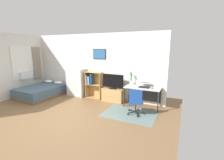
{
  "coord_description": "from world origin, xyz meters",
  "views": [
    {
      "loc": [
        3.59,
        -3.32,
        2.13
      ],
      "look_at": [
        1.32,
        1.5,
        1.02
      ],
      "focal_mm": 25.13,
      "sensor_mm": 36.0,
      "label": 1
    }
  ],
  "objects_px": {
    "office_chair": "(136,101)",
    "laptop": "(145,85)",
    "bed": "(42,91)",
    "dresser": "(76,82)",
    "bookshelf": "(93,83)",
    "wine_glass": "(132,83)",
    "tv_stand": "(113,95)",
    "computer_mouse": "(152,88)",
    "desk": "(143,90)",
    "television": "(113,82)",
    "bamboo_vase": "(131,78)"
  },
  "relations": [
    {
      "from": "bed",
      "to": "tv_stand",
      "type": "bearing_deg",
      "value": 14.2
    },
    {
      "from": "computer_mouse",
      "to": "laptop",
      "type": "bearing_deg",
      "value": 158.58
    },
    {
      "from": "tv_stand",
      "to": "laptop",
      "type": "bearing_deg",
      "value": -1.81
    },
    {
      "from": "bookshelf",
      "to": "office_chair",
      "type": "height_order",
      "value": "bookshelf"
    },
    {
      "from": "desk",
      "to": "bed",
      "type": "bearing_deg",
      "value": -170.42
    },
    {
      "from": "bookshelf",
      "to": "wine_glass",
      "type": "distance_m",
      "value": 1.86
    },
    {
      "from": "computer_mouse",
      "to": "tv_stand",
      "type": "bearing_deg",
      "value": 174.36
    },
    {
      "from": "television",
      "to": "office_chair",
      "type": "height_order",
      "value": "television"
    },
    {
      "from": "bed",
      "to": "dresser",
      "type": "bearing_deg",
      "value": 29.63
    },
    {
      "from": "bookshelf",
      "to": "laptop",
      "type": "height_order",
      "value": "bookshelf"
    },
    {
      "from": "computer_mouse",
      "to": "bed",
      "type": "bearing_deg",
      "value": -172.65
    },
    {
      "from": "desk",
      "to": "wine_glass",
      "type": "xyz_separation_m",
      "value": [
        -0.38,
        -0.13,
        0.27
      ]
    },
    {
      "from": "bamboo_vase",
      "to": "office_chair",
      "type": "bearing_deg",
      "value": -63.15
    },
    {
      "from": "desk",
      "to": "dresser",
      "type": "bearing_deg",
      "value": 179.8
    },
    {
      "from": "bed",
      "to": "bookshelf",
      "type": "relative_size",
      "value": 1.73
    },
    {
      "from": "bed",
      "to": "wine_glass",
      "type": "bearing_deg",
      "value": 9.24
    },
    {
      "from": "bed",
      "to": "tv_stand",
      "type": "xyz_separation_m",
      "value": [
        3.13,
        0.76,
        0.03
      ]
    },
    {
      "from": "office_chair",
      "to": "computer_mouse",
      "type": "distance_m",
      "value": 0.87
    },
    {
      "from": "bookshelf",
      "to": "dresser",
      "type": "bearing_deg",
      "value": -175.1
    },
    {
      "from": "dresser",
      "to": "office_chair",
      "type": "relative_size",
      "value": 1.44
    },
    {
      "from": "office_chair",
      "to": "laptop",
      "type": "xyz_separation_m",
      "value": [
        0.07,
        0.85,
        0.35
      ]
    },
    {
      "from": "tv_stand",
      "to": "computer_mouse",
      "type": "bearing_deg",
      "value": -5.64
    },
    {
      "from": "bed",
      "to": "television",
      "type": "height_order",
      "value": "television"
    },
    {
      "from": "bookshelf",
      "to": "television",
      "type": "bearing_deg",
      "value": -4.39
    },
    {
      "from": "television",
      "to": "office_chair",
      "type": "bearing_deg",
      "value": -35.8
    },
    {
      "from": "television",
      "to": "tv_stand",
      "type": "bearing_deg",
      "value": 90.0
    },
    {
      "from": "tv_stand",
      "to": "desk",
      "type": "distance_m",
      "value": 1.27
    },
    {
      "from": "bamboo_vase",
      "to": "tv_stand",
      "type": "bearing_deg",
      "value": -173.55
    },
    {
      "from": "tv_stand",
      "to": "desk",
      "type": "height_order",
      "value": "desk"
    },
    {
      "from": "television",
      "to": "wine_glass",
      "type": "height_order",
      "value": "television"
    },
    {
      "from": "dresser",
      "to": "bamboo_vase",
      "type": "relative_size",
      "value": 2.52
    },
    {
      "from": "bed",
      "to": "bamboo_vase",
      "type": "bearing_deg",
      "value": 12.89
    },
    {
      "from": "bed",
      "to": "computer_mouse",
      "type": "height_order",
      "value": "computer_mouse"
    },
    {
      "from": "laptop",
      "to": "computer_mouse",
      "type": "distance_m",
      "value": 0.32
    },
    {
      "from": "desk",
      "to": "wine_glass",
      "type": "bearing_deg",
      "value": -161.2
    },
    {
      "from": "office_chair",
      "to": "desk",
      "type": "bearing_deg",
      "value": 75.58
    },
    {
      "from": "tv_stand",
      "to": "bamboo_vase",
      "type": "height_order",
      "value": "bamboo_vase"
    },
    {
      "from": "computer_mouse",
      "to": "television",
      "type": "bearing_deg",
      "value": 175.17
    },
    {
      "from": "television",
      "to": "wine_glass",
      "type": "bearing_deg",
      "value": -8.87
    },
    {
      "from": "dresser",
      "to": "television",
      "type": "bearing_deg",
      "value": -0.23
    },
    {
      "from": "computer_mouse",
      "to": "bamboo_vase",
      "type": "height_order",
      "value": "bamboo_vase"
    },
    {
      "from": "bed",
      "to": "dresser",
      "type": "distance_m",
      "value": 1.58
    },
    {
      "from": "bookshelf",
      "to": "bed",
      "type": "bearing_deg",
      "value": -159.2
    },
    {
      "from": "wine_glass",
      "to": "bamboo_vase",
      "type": "bearing_deg",
      "value": 118.94
    },
    {
      "from": "television",
      "to": "office_chair",
      "type": "relative_size",
      "value": 1.02
    },
    {
      "from": "computer_mouse",
      "to": "wine_glass",
      "type": "relative_size",
      "value": 0.58
    },
    {
      "from": "desk",
      "to": "wine_glass",
      "type": "distance_m",
      "value": 0.48
    },
    {
      "from": "computer_mouse",
      "to": "dresser",
      "type": "bearing_deg",
      "value": 177.62
    },
    {
      "from": "television",
      "to": "bamboo_vase",
      "type": "distance_m",
      "value": 0.74
    },
    {
      "from": "bookshelf",
      "to": "tv_stand",
      "type": "distance_m",
      "value": 1.06
    }
  ]
}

